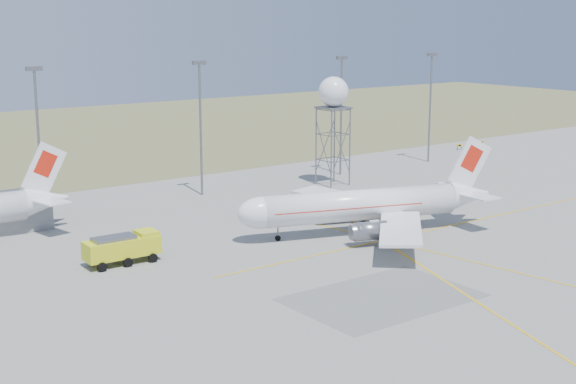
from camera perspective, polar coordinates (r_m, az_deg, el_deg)
grass_strip at (r=194.47m, az=-14.79°, el=3.91°), size 400.00×120.00×0.03m
mast_a at (r=111.99m, az=-17.35°, el=4.21°), size 2.20×0.50×20.50m
mast_b at (r=122.49m, az=-6.25°, el=5.32°), size 2.20×0.50×20.50m
mast_c at (r=138.72m, az=3.81°, el=6.15°), size 2.20×0.50×20.50m
mast_d at (r=153.86m, az=10.09°, el=6.58°), size 2.20×0.50×20.50m
taxi_sign_near at (r=170.71m, az=12.09°, el=3.24°), size 1.60×0.17×1.20m
taxi_sign_far at (r=175.99m, az=13.60°, el=3.43°), size 1.60×0.17×1.20m
airliner_main at (r=101.16m, az=5.38°, el=-0.96°), size 33.80×31.92×11.76m
radar_tower at (r=130.08m, az=3.23°, el=4.80°), size 4.87×4.87×17.63m
fire_truck at (r=90.59m, az=-11.57°, el=-4.01°), size 8.44×3.55×3.35m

